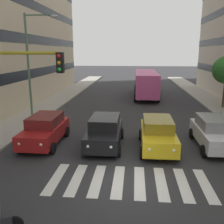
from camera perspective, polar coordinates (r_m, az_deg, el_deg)
ground_plane at (r=11.04m, az=3.86°, el=-15.48°), size 180.00×180.00×0.00m
crosswalk_markings at (r=11.04m, az=3.86°, el=-15.46°), size 6.75×2.80×0.01m
car_0 at (r=15.47m, az=22.14°, el=-4.28°), size 2.02×4.44×1.72m
car_1 at (r=14.34m, az=10.33°, el=-4.84°), size 2.02×4.44×1.72m
car_2 at (r=14.52m, az=-1.66°, el=-4.38°), size 2.02×4.44×1.72m
car_3 at (r=15.36m, az=-14.96°, el=-3.84°), size 2.02×4.44×1.72m
bus_behind_traffic at (r=31.04m, az=7.74°, el=6.93°), size 2.78×10.50×3.00m
street_lamp_right at (r=19.62m, az=-17.63°, el=11.45°), size 2.48×0.28×7.87m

